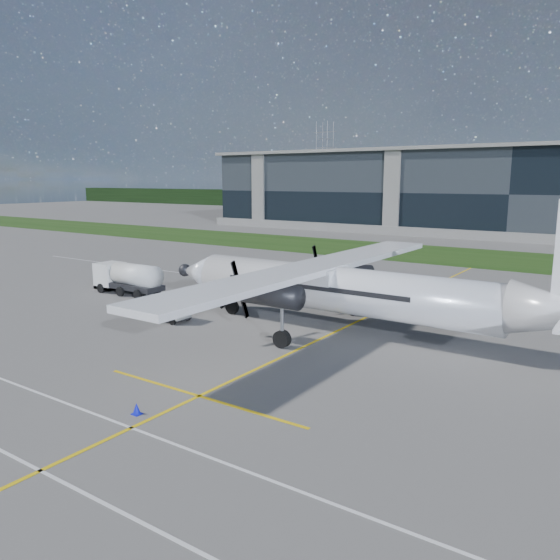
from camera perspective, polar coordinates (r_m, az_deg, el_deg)
name	(u,v)px	position (r m, az deg, el deg)	size (l,w,h in m)	color
ground	(447,265)	(67.29, 17.09, 1.55)	(400.00, 400.00, 0.00)	#5A5755
grass_strip	(467,257)	(74.89, 18.94, 2.32)	(400.00, 18.00, 0.04)	#1D3E11
terminal_building	(522,193)	(105.46, 23.95, 8.28)	(120.00, 20.00, 15.00)	black
pylon_west	(324,165)	(200.21, 4.67, 11.91)	(9.00, 4.60, 30.00)	gray
yellow_taxiway_centerline	(355,323)	(38.77, 7.85, -4.43)	(0.20, 70.00, 0.01)	yellow
turboprop_aircraft	(353,264)	(34.73, 7.66, 1.66)	(29.84, 30.94, 9.28)	white
fuel_tanker_truck	(124,278)	(49.81, -15.94, 0.20)	(7.32, 2.38, 2.75)	white
baggage_tug	(172,310)	(39.36, -11.25, -3.13)	(2.62, 1.57, 1.57)	white
ground_crew_person	(161,305)	(40.65, -12.35, -2.54)	(0.75, 0.54, 1.85)	#F25907
safety_cone_nose_stbd	(209,302)	(44.12, -7.41, -2.26)	(0.36, 0.36, 0.50)	#0C12D3
safety_cone_portwing	(137,409)	(24.74, -14.75, -12.87)	(0.36, 0.36, 0.50)	#0C12D3
safety_cone_nose_port	(177,307)	(42.77, -10.70, -2.76)	(0.36, 0.36, 0.50)	#0C12D3
safety_cone_fwd	(167,302)	(44.53, -11.77, -2.28)	(0.36, 0.36, 0.50)	#0C12D3
safety_cone_stbdwing	(397,288)	(50.34, 12.14, -0.82)	(0.36, 0.36, 0.50)	#0C12D3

